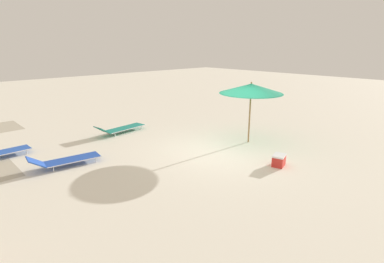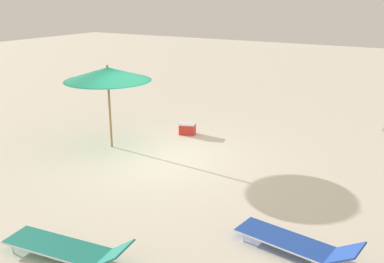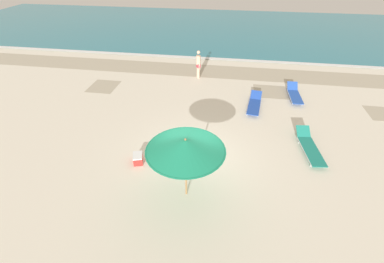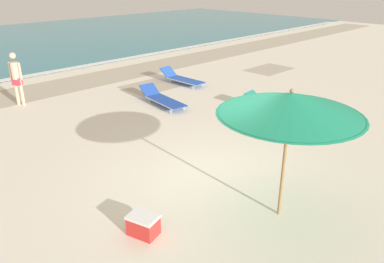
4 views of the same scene
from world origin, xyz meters
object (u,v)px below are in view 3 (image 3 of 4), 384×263
sun_lounger_beside_umbrella (295,94)px  beachgoer_wading_adult (198,63)px  sun_lounger_under_umbrella (310,147)px  cooler_box (138,158)px  sun_lounger_near_water_left (254,104)px  beach_umbrella (185,145)px

sun_lounger_beside_umbrella → beachgoer_wading_adult: size_ratio=1.18×
sun_lounger_under_umbrella → cooler_box: size_ratio=4.11×
sun_lounger_beside_umbrella → sun_lounger_near_water_left: size_ratio=0.95×
sun_lounger_beside_umbrella → sun_lounger_near_water_left: bearing=-149.0°
sun_lounger_beside_umbrella → cooler_box: 9.45m
sun_lounger_near_water_left → cooler_box: sun_lounger_near_water_left is taller
beach_umbrella → beachgoer_wading_adult: (-0.90, 9.57, -1.13)m
sun_lounger_under_umbrella → sun_lounger_near_water_left: (-2.11, 3.23, 0.00)m
sun_lounger_near_water_left → cooler_box: 6.82m
sun_lounger_under_umbrella → beach_umbrella: bearing=-154.0°
beach_umbrella → sun_lounger_under_umbrella: size_ratio=1.02×
sun_lounger_beside_umbrella → sun_lounger_near_water_left: (-2.26, -1.45, -0.01)m
beachgoer_wading_adult → sun_lounger_near_water_left: bearing=16.6°
sun_lounger_under_umbrella → beachgoer_wading_adult: 8.60m
sun_lounger_under_umbrella → cooler_box: 6.99m
sun_lounger_beside_umbrella → cooler_box: (-6.91, -6.44, -0.03)m
sun_lounger_beside_umbrella → beachgoer_wading_adult: 6.02m
beach_umbrella → sun_lounger_near_water_left: bearing=68.1°
sun_lounger_beside_umbrella → cooler_box: size_ratio=3.57×
sun_lounger_near_water_left → beachgoer_wading_adult: 4.82m
cooler_box → sun_lounger_under_umbrella: bearing=87.4°
sun_lounger_under_umbrella → sun_lounger_near_water_left: sun_lounger_under_umbrella is taller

